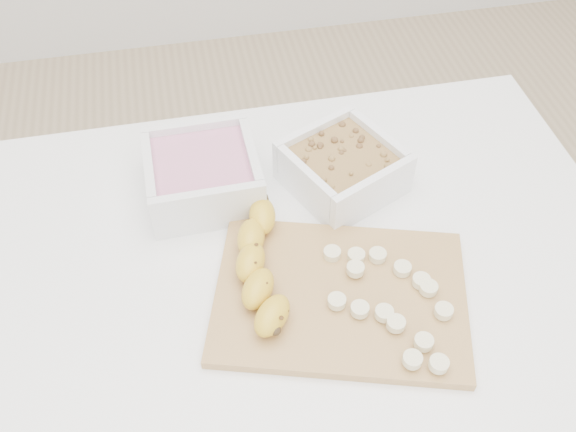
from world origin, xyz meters
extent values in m
cube|color=white|center=(0.00, 0.00, 0.73)|extent=(1.00, 0.70, 0.04)
cylinder|color=white|center=(-0.44, 0.29, 0.35)|extent=(0.05, 0.05, 0.71)
cylinder|color=white|center=(0.44, 0.29, 0.35)|extent=(0.05, 0.05, 0.71)
cube|color=white|center=(-0.11, 0.16, 0.79)|extent=(0.17, 0.17, 0.08)
cube|color=#C97A9B|center=(-0.11, 0.16, 0.79)|extent=(0.14, 0.14, 0.04)
cube|color=white|center=(0.11, 0.13, 0.79)|extent=(0.21, 0.21, 0.07)
cube|color=olive|center=(0.11, 0.13, 0.79)|extent=(0.18, 0.18, 0.04)
cube|color=tan|center=(0.05, -0.08, 0.76)|extent=(0.40, 0.33, 0.01)
cylinder|color=beige|center=(0.05, -0.02, 0.77)|extent=(0.02, 0.02, 0.01)
cylinder|color=beige|center=(0.09, -0.03, 0.77)|extent=(0.02, 0.02, 0.01)
cylinder|color=beige|center=(0.12, -0.03, 0.77)|extent=(0.02, 0.02, 0.01)
cylinder|color=beige|center=(0.14, -0.06, 0.77)|extent=(0.02, 0.02, 0.01)
cylinder|color=beige|center=(0.16, -0.09, 0.77)|extent=(0.02, 0.02, 0.01)
cylinder|color=beige|center=(0.17, -0.10, 0.77)|extent=(0.02, 0.02, 0.01)
cylinder|color=beige|center=(0.17, -0.14, 0.77)|extent=(0.02, 0.02, 0.01)
cylinder|color=beige|center=(0.04, -0.10, 0.77)|extent=(0.02, 0.02, 0.01)
cylinder|color=beige|center=(0.07, -0.12, 0.77)|extent=(0.02, 0.02, 0.01)
cylinder|color=beige|center=(0.10, -0.13, 0.77)|extent=(0.02, 0.02, 0.01)
cylinder|color=beige|center=(0.11, -0.15, 0.77)|extent=(0.02, 0.02, 0.01)
cylinder|color=beige|center=(0.13, -0.18, 0.78)|extent=(0.02, 0.02, 0.01)
cylinder|color=beige|center=(0.14, -0.22, 0.78)|extent=(0.02, 0.02, 0.01)
cylinder|color=beige|center=(0.11, -0.20, 0.78)|extent=(0.02, 0.02, 0.01)
cylinder|color=beige|center=(0.08, -0.05, 0.78)|extent=(0.02, 0.02, 0.01)
camera|label=1|loc=(-0.12, -0.56, 1.48)|focal=40.00mm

